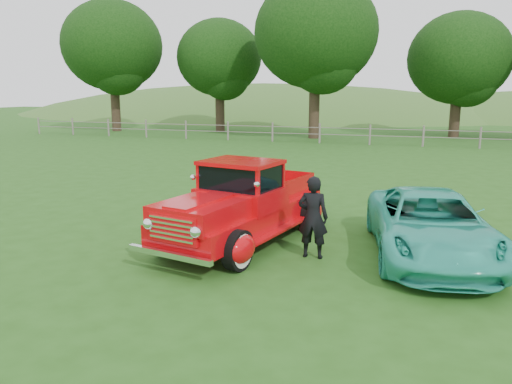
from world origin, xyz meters
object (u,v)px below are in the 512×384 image
(teal_sedan, at_px, (430,225))
(tree_near_east, at_px, (459,59))
(red_pickup, at_px, (243,206))
(tree_mid_west, at_px, (219,58))
(man, at_px, (313,217))
(tree_near_west, at_px, (316,33))
(tree_far_west, at_px, (112,46))

(teal_sedan, bearing_deg, tree_near_east, 76.13)
(red_pickup, bearing_deg, teal_sedan, 15.53)
(tree_mid_west, bearing_deg, man, -64.26)
(tree_near_west, relative_size, tree_near_east, 1.25)
(red_pickup, relative_size, teal_sedan, 1.14)
(tree_far_west, relative_size, red_pickup, 1.90)
(red_pickup, height_order, man, red_pickup)
(tree_near_west, bearing_deg, tree_near_east, 23.96)
(tree_mid_west, bearing_deg, tree_far_west, -165.96)
(tree_near_west, relative_size, man, 6.46)
(tree_near_east, xyz_separation_m, teal_sedan, (-1.85, -27.19, -4.61))
(tree_near_east, height_order, red_pickup, tree_near_east)
(tree_near_west, distance_m, teal_sedan, 25.03)
(tree_near_west, relative_size, teal_sedan, 2.27)
(red_pickup, bearing_deg, tree_near_west, 110.21)
(tree_near_east, xyz_separation_m, man, (-4.01, -27.94, -4.44))
(tree_mid_west, height_order, tree_near_east, tree_mid_west)
(tree_far_west, height_order, man, tree_far_west)
(tree_near_west, xyz_separation_m, tree_near_east, (9.00, 4.00, -1.55))
(tree_far_west, xyz_separation_m, tree_near_east, (25.00, 3.00, -1.24))
(tree_near_east, distance_m, teal_sedan, 27.64)
(red_pickup, bearing_deg, tree_mid_west, 125.31)
(tree_mid_west, relative_size, man, 5.24)
(tree_mid_west, relative_size, red_pickup, 1.62)
(tree_far_west, bearing_deg, tree_mid_west, 14.04)
(tree_near_east, relative_size, red_pickup, 1.59)
(teal_sedan, bearing_deg, tree_near_west, 97.16)
(tree_near_east, bearing_deg, tree_mid_west, -176.63)
(red_pickup, height_order, teal_sedan, red_pickup)
(man, bearing_deg, tree_far_west, -51.43)
(tree_mid_west, xyz_separation_m, man, (12.99, -26.94, -4.74))
(tree_far_west, height_order, tree_near_east, tree_far_west)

